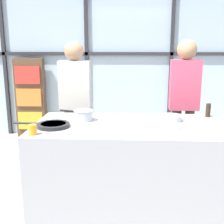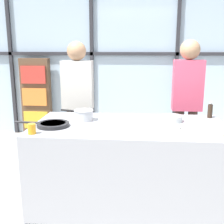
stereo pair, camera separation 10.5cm
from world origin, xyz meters
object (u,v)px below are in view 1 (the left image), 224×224
at_px(frying_pan, 53,125).
at_px(juice_glass_near, 33,130).
at_px(white_plate, 169,126).
at_px(pepper_grinder, 208,110).
at_px(spectator_far_left, 75,98).
at_px(saucepan, 83,115).
at_px(spectator_center_left, 184,97).
at_px(mixing_bowl, 171,118).

height_order(frying_pan, juice_glass_near, juice_glass_near).
distance_m(white_plate, pepper_grinder, 0.64).
xyz_separation_m(spectator_far_left, saucepan, (0.22, -0.78, -0.03)).
xyz_separation_m(saucepan, juice_glass_near, (-0.36, -0.50, -0.01)).
height_order(spectator_center_left, pepper_grinder, spectator_center_left).
xyz_separation_m(saucepan, mixing_bowl, (0.90, 0.04, -0.03)).
bearing_deg(juice_glass_near, spectator_far_left, 83.78).
xyz_separation_m(mixing_bowl, juice_glass_near, (-1.27, -0.54, 0.01)).
height_order(saucepan, pepper_grinder, pepper_grinder).
xyz_separation_m(spectator_far_left, frying_pan, (-0.03, -1.03, -0.07)).
bearing_deg(pepper_grinder, spectator_far_left, 160.33).
bearing_deg(mixing_bowl, spectator_center_left, 69.79).
height_order(saucepan, mixing_bowl, saucepan).
xyz_separation_m(saucepan, pepper_grinder, (1.33, 0.23, 0.02)).
distance_m(saucepan, juice_glass_near, 0.62).
bearing_deg(white_plate, pepper_grinder, 41.06).
distance_m(spectator_center_left, mixing_bowl, 0.79).
bearing_deg(spectator_far_left, mixing_bowl, 146.69).
height_order(mixing_bowl, juice_glass_near, juice_glass_near).
relative_size(spectator_far_left, frying_pan, 3.14).
bearing_deg(spectator_far_left, saucepan, 105.89).
relative_size(frying_pan, mixing_bowl, 2.59).
height_order(spectator_far_left, white_plate, spectator_far_left).
relative_size(spectator_far_left, white_plate, 7.74).
relative_size(spectator_center_left, mixing_bowl, 8.20).
bearing_deg(frying_pan, saucepan, 44.36).
bearing_deg(pepper_grinder, spectator_center_left, 105.12).
xyz_separation_m(frying_pan, mixing_bowl, (1.16, 0.29, 0.01)).
height_order(white_plate, juice_glass_near, juice_glass_near).
relative_size(spectator_center_left, frying_pan, 3.17).
bearing_deg(frying_pan, pepper_grinder, 16.77).
bearing_deg(frying_pan, mixing_bowl, 14.04).
xyz_separation_m(spectator_center_left, mixing_bowl, (-0.27, -0.74, -0.09)).
relative_size(spectator_far_left, juice_glass_near, 19.03).
distance_m(frying_pan, mixing_bowl, 1.20).
distance_m(pepper_grinder, juice_glass_near, 1.84).
xyz_separation_m(frying_pan, juice_glass_near, (-0.11, -0.25, 0.03)).
height_order(spectator_center_left, mixing_bowl, spectator_center_left).
xyz_separation_m(pepper_grinder, juice_glass_near, (-1.69, -0.73, -0.03)).
bearing_deg(pepper_grinder, mixing_bowl, -156.15).
bearing_deg(spectator_far_left, frying_pan, 88.17).
xyz_separation_m(spectator_center_left, white_plate, (-0.33, -0.97, -0.11)).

